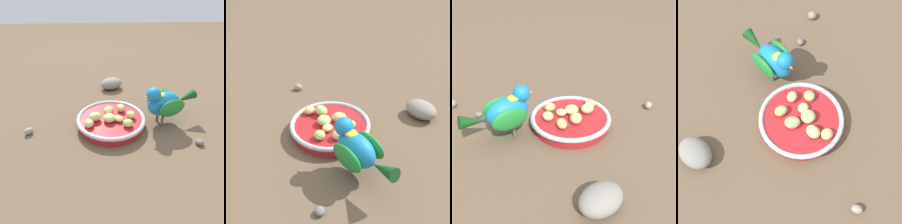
% 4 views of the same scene
% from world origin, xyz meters
% --- Properties ---
extents(ground_plane, '(4.00, 4.00, 0.00)m').
position_xyz_m(ground_plane, '(0.00, 0.00, 0.00)').
color(ground_plane, brown).
extents(feeding_bowl, '(0.20, 0.20, 0.03)m').
position_xyz_m(feeding_bowl, '(-0.00, 0.01, 0.02)').
color(feeding_bowl, '#AD1E23').
rests_on(feeding_bowl, ground_plane).
extents(apple_piece_0, '(0.04, 0.04, 0.02)m').
position_xyz_m(apple_piece_0, '(-0.01, 0.03, 0.04)').
color(apple_piece_0, tan).
rests_on(apple_piece_0, feeding_bowl).
extents(apple_piece_1, '(0.04, 0.04, 0.02)m').
position_xyz_m(apple_piece_1, '(-0.06, -0.03, 0.04)').
color(apple_piece_1, tan).
rests_on(apple_piece_1, feeding_bowl).
extents(apple_piece_2, '(0.03, 0.03, 0.02)m').
position_xyz_m(apple_piece_2, '(0.04, -0.03, 0.04)').
color(apple_piece_2, '#B2CC66').
rests_on(apple_piece_2, feeding_bowl).
extents(apple_piece_3, '(0.05, 0.05, 0.02)m').
position_xyz_m(apple_piece_3, '(-0.01, -0.01, 0.04)').
color(apple_piece_3, '#C6D17A').
rests_on(apple_piece_3, feeding_bowl).
extents(apple_piece_4, '(0.03, 0.03, 0.02)m').
position_xyz_m(apple_piece_4, '(0.03, 0.05, 0.04)').
color(apple_piece_4, '#B2CC66').
rests_on(apple_piece_4, feeding_bowl).
extents(apple_piece_5, '(0.04, 0.04, 0.02)m').
position_xyz_m(apple_piece_5, '(0.02, -0.01, 0.03)').
color(apple_piece_5, '#E5C67F').
rests_on(apple_piece_5, feeding_bowl).
extents(apple_piece_6, '(0.04, 0.04, 0.02)m').
position_xyz_m(apple_piece_6, '(0.06, 0.01, 0.04)').
color(apple_piece_6, '#E5C67F').
rests_on(apple_piece_6, feeding_bowl).
extents(apple_piece_7, '(0.04, 0.04, 0.03)m').
position_xyz_m(apple_piece_7, '(-0.05, 0.00, 0.04)').
color(apple_piece_7, '#C6D17A').
rests_on(apple_piece_7, feeding_bowl).
extents(parrot, '(0.18, 0.10, 0.12)m').
position_xyz_m(parrot, '(0.16, 0.01, 0.07)').
color(parrot, '#59544C').
rests_on(parrot, ground_plane).
extents(rock_large, '(0.11, 0.09, 0.04)m').
position_xyz_m(rock_large, '(0.02, 0.26, 0.02)').
color(rock_large, gray).
rests_on(rock_large, ground_plane).
extents(pebble_0, '(0.04, 0.04, 0.02)m').
position_xyz_m(pebble_0, '(0.30, -0.16, 0.01)').
color(pebble_0, gray).
rests_on(pebble_0, ground_plane).
extents(pebble_1, '(0.03, 0.03, 0.01)m').
position_xyz_m(pebble_1, '(0.23, -0.09, 0.01)').
color(pebble_1, slate).
rests_on(pebble_1, ground_plane).
extents(pebble_2, '(0.03, 0.03, 0.02)m').
position_xyz_m(pebble_2, '(-0.23, -0.02, 0.01)').
color(pebble_2, gray).
rests_on(pebble_2, ground_plane).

